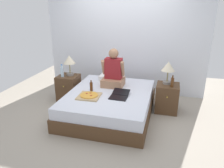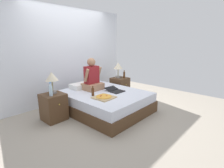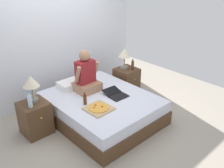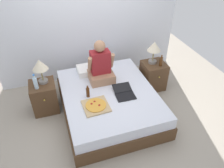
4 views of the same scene
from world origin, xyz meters
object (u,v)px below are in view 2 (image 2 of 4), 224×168
object	(u,v)px
water_bottle	(51,90)
beer_bottle	(124,75)
person_seated	(92,78)
nightstand_left	(54,107)
pizza_box	(104,97)
beer_bottle_on_bed	(93,92)
lamp_on_left_nightstand	(52,78)
nightstand_right	(120,87)
laptop	(115,90)
lamp_on_right_nightstand	(118,67)
bed	(104,101)

from	to	relation	value
water_bottle	beer_bottle	xyz separation A→B (m)	(2.32, -0.01, -0.02)
person_seated	beer_bottle	bearing A→B (deg)	-3.23
person_seated	nightstand_left	bearing A→B (deg)	178.20
person_seated	pizza_box	distance (m)	0.79
nightstand_left	beer_bottle_on_bed	bearing A→B (deg)	-31.38
lamp_on_left_nightstand	water_bottle	world-z (taller)	lamp_on_left_nightstand
water_bottle	nightstand_right	world-z (taller)	water_bottle
nightstand_right	laptop	world-z (taller)	nightstand_right
lamp_on_right_nightstand	beer_bottle	world-z (taller)	lamp_on_right_nightstand
nightstand_left	lamp_on_right_nightstand	size ratio (longest dim) A/B	1.26
water_bottle	person_seated	distance (m)	1.14
laptop	nightstand_left	bearing A→B (deg)	156.35
bed	person_seated	distance (m)	0.65
beer_bottle_on_bed	lamp_on_right_nightstand	bearing A→B (deg)	18.87
beer_bottle	lamp_on_right_nightstand	bearing A→B (deg)	123.69
laptop	pizza_box	size ratio (longest dim) A/B	1.02
water_bottle	beer_bottle_on_bed	distance (m)	0.88
water_bottle	lamp_on_right_nightstand	size ratio (longest dim) A/B	0.61
water_bottle	laptop	world-z (taller)	water_bottle
nightstand_right	beer_bottle_on_bed	xyz separation A→B (m)	(-1.45, -0.44, 0.26)
person_seated	lamp_on_left_nightstand	bearing A→B (deg)	175.32
nightstand_left	nightstand_right	bearing A→B (deg)	0.00
water_bottle	nightstand_right	bearing A→B (deg)	2.29
bed	water_bottle	size ratio (longest dim) A/B	7.08
lamp_on_left_nightstand	nightstand_left	bearing A→B (deg)	-128.63
beer_bottle	beer_bottle_on_bed	world-z (taller)	beer_bottle
laptop	beer_bottle_on_bed	size ratio (longest dim) A/B	1.93
lamp_on_right_nightstand	pizza_box	world-z (taller)	lamp_on_right_nightstand
lamp_on_right_nightstand	beer_bottle_on_bed	distance (m)	1.54
beer_bottle	person_seated	bearing A→B (deg)	176.77
laptop	beer_bottle_on_bed	bearing A→B (deg)	166.95
beer_bottle	pizza_box	size ratio (longest dim) A/B	0.55
beer_bottle	pizza_box	xyz separation A→B (m)	(-1.46, -0.62, -0.19)
lamp_on_left_nightstand	lamp_on_right_nightstand	world-z (taller)	same
lamp_on_left_nightstand	person_seated	size ratio (longest dim) A/B	0.58
person_seated	pizza_box	xyz separation A→B (m)	(-0.28, -0.69, -0.27)
nightstand_left	laptop	bearing A→B (deg)	-23.65
water_bottle	pizza_box	world-z (taller)	water_bottle
nightstand_left	laptop	xyz separation A→B (m)	(1.31, -0.58, 0.19)
lamp_on_right_nightstand	person_seated	size ratio (longest dim) A/B	0.58
nightstand_right	beer_bottle	xyz separation A→B (m)	(0.07, -0.10, 0.38)
nightstand_left	water_bottle	size ratio (longest dim) A/B	2.06
laptop	nightstand_right	bearing A→B (deg)	33.88
nightstand_left	beer_bottle_on_bed	distance (m)	0.88
lamp_on_left_nightstand	beer_bottle_on_bed	size ratio (longest dim) A/B	2.05
lamp_on_left_nightstand	nightstand_right	world-z (taller)	lamp_on_left_nightstand
bed	beer_bottle	xyz separation A→B (m)	(1.16, 0.32, 0.44)
bed	beer_bottle	world-z (taller)	beer_bottle
bed	nightstand_left	size ratio (longest dim) A/B	3.44
nightstand_right	person_seated	bearing A→B (deg)	-178.29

